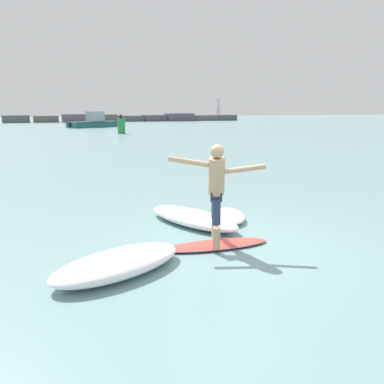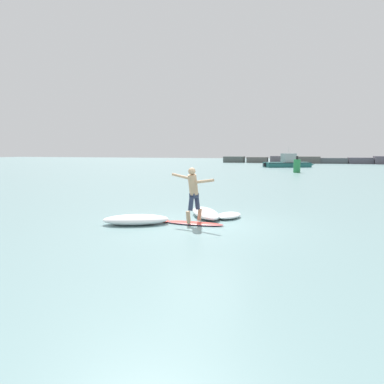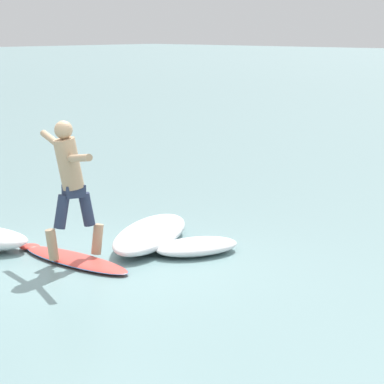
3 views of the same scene
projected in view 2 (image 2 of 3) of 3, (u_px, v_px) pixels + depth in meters
ground_plane at (205, 225)px, 12.07m from camera, size 200.00×200.00×0.00m
rock_jetty_breakwater at (332, 160)px, 68.60m from camera, size 40.82×5.00×4.14m
surfboard at (193, 223)px, 12.20m from camera, size 2.16×0.59×0.21m
surfer at (193, 190)px, 12.03m from camera, size 1.60×0.82×1.79m
fishing_boat_near_jetty at (288, 163)px, 53.14m from camera, size 7.25×5.04×2.86m
channel_marker_buoy at (297, 166)px, 40.32m from camera, size 0.73×0.73×1.78m
wave_foam_at_tail at (205, 213)px, 13.48m from camera, size 1.87×2.47×0.30m
wave_foam_at_nose at (229, 215)px, 13.27m from camera, size 1.05×1.36×0.20m
wave_foam_beside at (136, 220)px, 12.16m from camera, size 2.33×1.74×0.32m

